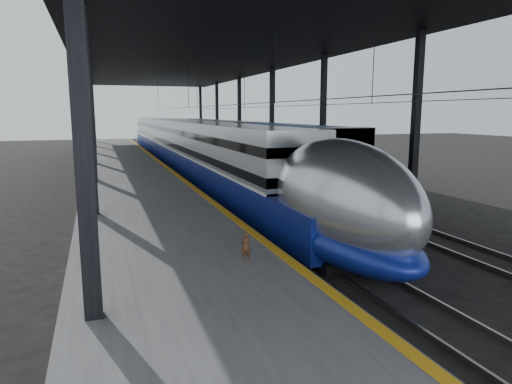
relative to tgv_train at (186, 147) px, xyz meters
name	(u,v)px	position (x,y,z in m)	size (l,w,h in m)	color
ground	(273,260)	(-2.00, -26.53, -2.04)	(160.00, 160.00, 0.00)	black
platform	(129,176)	(-5.50, -6.53, -1.54)	(6.00, 80.00, 1.00)	#4C4C4F
yellow_strip	(167,168)	(-2.70, -6.53, -1.04)	(0.30, 80.00, 0.01)	#CB8E13
rails	(234,177)	(2.50, -6.53, -1.96)	(6.52, 80.00, 0.16)	slate
canopy	(199,57)	(-0.10, -6.53, 7.08)	(18.00, 75.00, 9.47)	black
tgv_train	(186,147)	(0.00, 0.00, 0.00)	(3.04, 65.20, 4.36)	#B2B5BA
second_train	(219,140)	(5.00, 7.68, 0.12)	(3.10, 56.05, 4.27)	navy
child	(246,246)	(-3.83, -29.15, -0.64)	(0.29, 0.19, 0.80)	#482918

